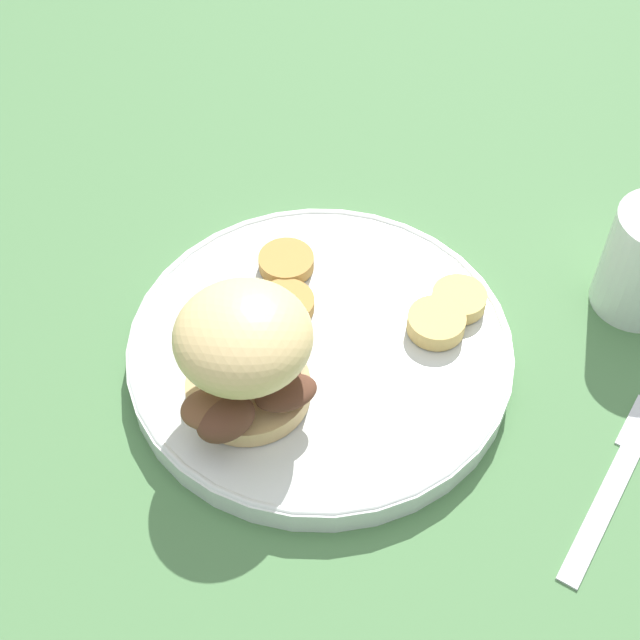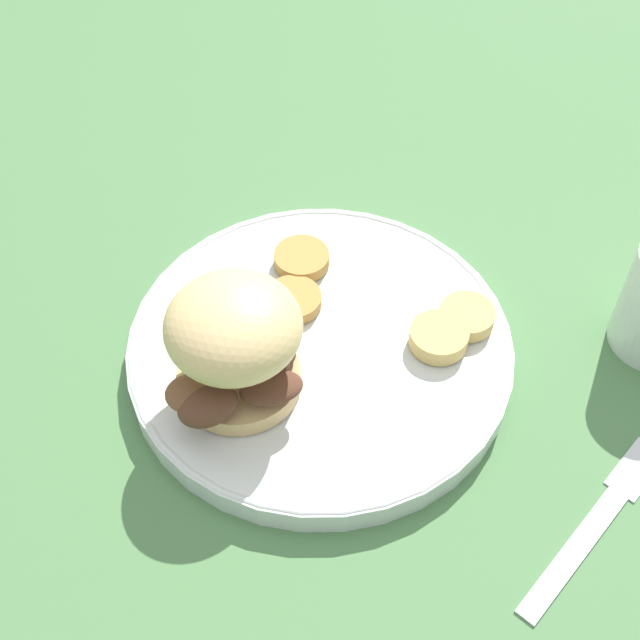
{
  "view_description": "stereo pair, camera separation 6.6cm",
  "coord_description": "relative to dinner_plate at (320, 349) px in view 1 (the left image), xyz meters",
  "views": [
    {
      "loc": [
        -0.11,
        -0.4,
        0.56
      ],
      "look_at": [
        0.0,
        0.0,
        0.05
      ],
      "focal_mm": 50.0,
      "sensor_mm": 36.0,
      "label": 1
    },
    {
      "loc": [
        -0.04,
        -0.42,
        0.56
      ],
      "look_at": [
        0.0,
        0.0,
        0.05
      ],
      "focal_mm": 50.0,
      "sensor_mm": 36.0,
      "label": 2
    }
  ],
  "objects": [
    {
      "name": "potato_round_2",
      "position": [
        0.09,
        -0.01,
        0.02
      ],
      "size": [
        0.04,
        0.04,
        0.01
      ],
      "primitive_type": "cylinder",
      "color": "#DBB766",
      "rests_on": "dinner_plate"
    },
    {
      "name": "potato_round_0",
      "position": [
        0.11,
        0.01,
        0.02
      ],
      "size": [
        0.04,
        0.04,
        0.01
      ],
      "primitive_type": "cylinder",
      "color": "#DBB766",
      "rests_on": "dinner_plate"
    },
    {
      "name": "ground_plane",
      "position": [
        0.0,
        0.0,
        -0.01
      ],
      "size": [
        4.0,
        4.0,
        0.0
      ],
      "primitive_type": "plane",
      "color": "#4C7A47"
    },
    {
      "name": "potato_round_3",
      "position": [
        -0.02,
        0.04,
        0.02
      ],
      "size": [
        0.04,
        0.04,
        0.01
      ],
      "primitive_type": "cylinder",
      "color": "#BC8942",
      "rests_on": "dinner_plate"
    },
    {
      "name": "sandwich",
      "position": [
        -0.06,
        -0.04,
        0.06
      ],
      "size": [
        0.1,
        0.11,
        0.1
      ],
      "color": "tan",
      "rests_on": "dinner_plate"
    },
    {
      "name": "potato_round_1",
      "position": [
        -0.01,
        0.08,
        0.02
      ],
      "size": [
        0.05,
        0.05,
        0.01
      ],
      "primitive_type": "cylinder",
      "color": "#BC8942",
      "rests_on": "dinner_plate"
    },
    {
      "name": "dinner_plate",
      "position": [
        0.0,
        0.0,
        0.0
      ],
      "size": [
        0.29,
        0.29,
        0.02
      ],
      "color": "silver",
      "rests_on": "ground_plane"
    },
    {
      "name": "fork",
      "position": [
        0.17,
        -0.16,
        -0.01
      ],
      "size": [
        0.14,
        0.13,
        0.0
      ],
      "color": "silver",
      "rests_on": "ground_plane"
    }
  ]
}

